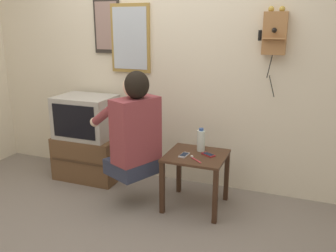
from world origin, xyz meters
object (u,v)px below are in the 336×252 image
(framed_picture, at_px, (107,26))
(cell_phone_held, at_px, (184,155))
(wall_phone_antique, at_px, (275,33))
(cell_phone_spare, at_px, (208,155))
(person, at_px, (134,128))
(water_bottle, at_px, (201,140))
(wall_mirror, at_px, (130,38))
(toothbrush, at_px, (195,159))
(television, at_px, (86,117))

(framed_picture, distance_m, cell_phone_held, 1.61)
(wall_phone_antique, distance_m, cell_phone_held, 1.33)
(framed_picture, xyz_separation_m, cell_phone_spare, (1.25, -0.46, -1.10))
(person, distance_m, wall_phone_antique, 1.48)
(person, height_order, water_bottle, person)
(wall_mirror, bearing_deg, cell_phone_held, -35.10)
(water_bottle, bearing_deg, framed_picture, 161.90)
(wall_mirror, xyz_separation_m, cell_phone_spare, (0.98, -0.46, -0.97))
(wall_phone_antique, height_order, cell_phone_held, wall_phone_antique)
(framed_picture, height_order, water_bottle, framed_picture)
(wall_phone_antique, distance_m, water_bottle, 1.14)
(cell_phone_held, xyz_separation_m, toothbrush, (0.12, -0.07, 0.00))
(wall_mirror, height_order, toothbrush, wall_mirror)
(television, height_order, cell_phone_held, television)
(water_bottle, bearing_deg, cell_phone_spare, -42.27)
(framed_picture, bearing_deg, person, -46.95)
(framed_picture, distance_m, wall_mirror, 0.30)
(water_bottle, bearing_deg, cell_phone_held, -120.55)
(toothbrush, bearing_deg, wall_phone_antique, -2.03)
(television, xyz_separation_m, wall_mirror, (0.42, 0.26, 0.80))
(cell_phone_spare, bearing_deg, wall_phone_antique, -15.47)
(television, bearing_deg, toothbrush, -14.80)
(cell_phone_held, bearing_deg, water_bottle, 65.37)
(person, xyz_separation_m, wall_mirror, (-0.35, 0.66, 0.74))
(television, height_order, water_bottle, television)
(wall_phone_antique, height_order, toothbrush, wall_phone_antique)
(cell_phone_held, height_order, toothbrush, toothbrush)
(wall_mirror, bearing_deg, water_bottle, -22.96)
(television, relative_size, water_bottle, 2.77)
(water_bottle, bearing_deg, wall_mirror, 157.04)
(wall_phone_antique, relative_size, framed_picture, 1.40)
(person, distance_m, water_bottle, 0.62)
(wall_mirror, xyz_separation_m, toothbrush, (0.90, -0.61, -0.97))
(person, height_order, framed_picture, framed_picture)
(water_bottle, height_order, toothbrush, water_bottle)
(wall_phone_antique, distance_m, wall_mirror, 1.43)
(person, height_order, cell_phone_spare, person)
(wall_mirror, distance_m, toothbrush, 1.46)
(wall_mirror, distance_m, cell_phone_held, 1.36)
(water_bottle, bearing_deg, wall_phone_antique, 31.41)
(person, bearing_deg, toothbrush, -60.54)
(television, xyz_separation_m, water_bottle, (1.30, -0.11, -0.08))
(wall_phone_antique, bearing_deg, toothbrush, -132.49)
(framed_picture, relative_size, wall_mirror, 0.81)
(television, height_order, wall_phone_antique, wall_phone_antique)
(television, relative_size, cell_phone_held, 4.60)
(cell_phone_held, xyz_separation_m, cell_phone_spare, (0.20, 0.09, 0.00))
(person, relative_size, framed_picture, 1.70)
(person, relative_size, wall_phone_antique, 1.22)
(cell_phone_held, height_order, water_bottle, water_bottle)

